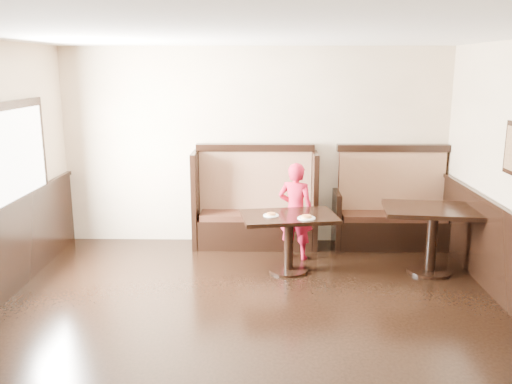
{
  "coord_description": "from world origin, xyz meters",
  "views": [
    {
      "loc": [
        0.16,
        -4.2,
        2.52
      ],
      "look_at": [
        0.03,
        2.35,
        1.0
      ],
      "focal_mm": 38.0,
      "sensor_mm": 36.0,
      "label": 1
    }
  ],
  "objects_px": {
    "table_main": "(289,228)",
    "table_neighbor": "(433,224)",
    "booth_main": "(255,209)",
    "booth_neighbor": "(391,213)",
    "child": "(296,211)"
  },
  "relations": [
    {
      "from": "table_main",
      "to": "table_neighbor",
      "type": "bearing_deg",
      "value": -9.03
    },
    {
      "from": "table_neighbor",
      "to": "table_main",
      "type": "bearing_deg",
      "value": -172.98
    },
    {
      "from": "booth_main",
      "to": "table_main",
      "type": "height_order",
      "value": "booth_main"
    },
    {
      "from": "booth_main",
      "to": "booth_neighbor",
      "type": "height_order",
      "value": "same"
    },
    {
      "from": "booth_main",
      "to": "table_neighbor",
      "type": "xyz_separation_m",
      "value": [
        2.22,
        -1.04,
        0.09
      ]
    },
    {
      "from": "table_main",
      "to": "table_neighbor",
      "type": "distance_m",
      "value": 1.78
    },
    {
      "from": "booth_neighbor",
      "to": "table_neighbor",
      "type": "xyz_separation_m",
      "value": [
        0.27,
        -1.04,
        0.14
      ]
    },
    {
      "from": "booth_main",
      "to": "booth_neighbor",
      "type": "distance_m",
      "value": 1.95
    },
    {
      "from": "booth_neighbor",
      "to": "table_main",
      "type": "bearing_deg",
      "value": -145.33
    },
    {
      "from": "booth_main",
      "to": "booth_neighbor",
      "type": "xyz_separation_m",
      "value": [
        1.95,
        -0.0,
        -0.05
      ]
    },
    {
      "from": "table_main",
      "to": "child",
      "type": "bearing_deg",
      "value": 68.48
    },
    {
      "from": "booth_neighbor",
      "to": "child",
      "type": "distance_m",
      "value": 1.51
    },
    {
      "from": "booth_neighbor",
      "to": "table_main",
      "type": "xyz_separation_m",
      "value": [
        -1.51,
        -1.04,
        0.08
      ]
    },
    {
      "from": "booth_neighbor",
      "to": "child",
      "type": "relative_size",
      "value": 1.27
    },
    {
      "from": "booth_main",
      "to": "table_neighbor",
      "type": "height_order",
      "value": "booth_main"
    }
  ]
}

